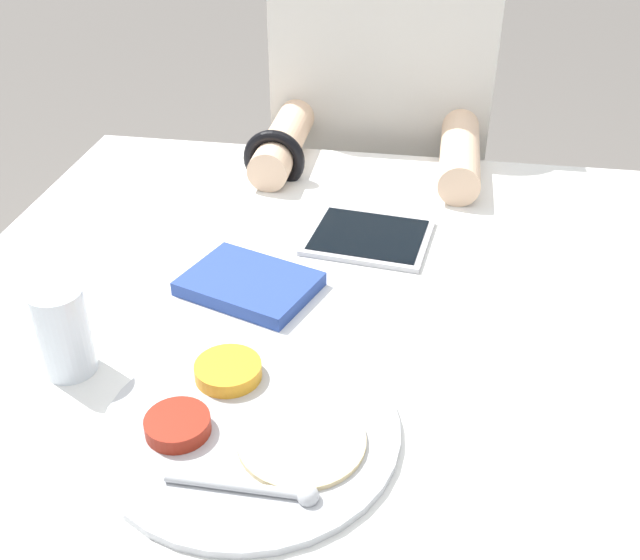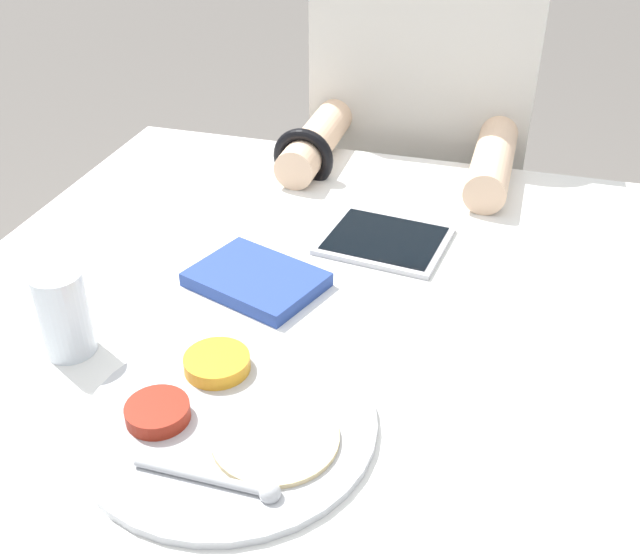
# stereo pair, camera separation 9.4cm
# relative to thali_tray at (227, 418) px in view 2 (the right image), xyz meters

# --- Properties ---
(dining_table) EXTENTS (1.09, 1.09, 0.73)m
(dining_table) POSITION_rel_thali_tray_xyz_m (0.06, 0.21, -0.37)
(dining_table) COLOR silver
(dining_table) RESTS_ON ground_plane
(thali_tray) EXTENTS (0.32, 0.32, 0.03)m
(thali_tray) POSITION_rel_thali_tray_xyz_m (0.00, 0.00, 0.00)
(thali_tray) COLOR #B7BABF
(thali_tray) RESTS_ON dining_table
(red_notebook) EXTENTS (0.20, 0.18, 0.02)m
(red_notebook) POSITION_rel_thali_tray_xyz_m (-0.06, 0.26, 0.00)
(red_notebook) COLOR silver
(red_notebook) RESTS_ON dining_table
(tablet_device) EXTENTS (0.20, 0.17, 0.01)m
(tablet_device) POSITION_rel_thali_tray_xyz_m (0.08, 0.43, -0.00)
(tablet_device) COLOR #B7B7BC
(tablet_device) RESTS_ON dining_table
(person_diner) EXTENTS (0.43, 0.48, 1.22)m
(person_diner) POSITION_rel_thali_tray_xyz_m (0.05, 0.92, -0.16)
(person_diner) COLOR black
(person_diner) RESTS_ON ground_plane
(drinking_glass) EXTENTS (0.06, 0.06, 0.11)m
(drinking_glass) POSITION_rel_thali_tray_xyz_m (-0.23, 0.07, 0.05)
(drinking_glass) COLOR silver
(drinking_glass) RESTS_ON dining_table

